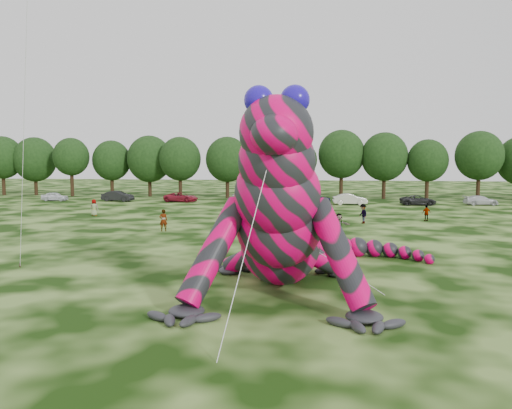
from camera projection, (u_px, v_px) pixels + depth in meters
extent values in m
plane|color=#16330A|center=(215.00, 313.00, 20.08)|extent=(240.00, 240.00, 0.00)
cylinder|color=silver|center=(24.00, 124.00, 25.53)|extent=(0.02, 0.02, 16.82)
cylinder|color=#382314|center=(20.00, 265.00, 28.44)|extent=(0.08, 0.08, 0.24)
imported|color=white|center=(55.00, 196.00, 72.26)|extent=(3.81, 1.73, 1.27)
imported|color=black|center=(118.00, 196.00, 71.39)|extent=(4.63, 1.93, 1.49)
imported|color=maroon|center=(181.00, 197.00, 70.46)|extent=(5.12, 3.02, 1.34)
imported|color=#A0A5A8|center=(249.00, 199.00, 67.46)|extent=(4.74, 2.60, 1.30)
imported|color=navy|center=(314.00, 198.00, 67.88)|extent=(4.55, 2.21, 1.50)
imported|color=beige|center=(350.00, 199.00, 66.18)|extent=(4.59, 1.98, 1.47)
imported|color=#252527|center=(418.00, 200.00, 65.60)|extent=(4.75, 2.38, 1.29)
imported|color=silver|center=(481.00, 200.00, 65.61)|extent=(4.56, 2.31, 1.27)
imported|color=gray|center=(94.00, 208.00, 53.46)|extent=(0.89, 0.60, 1.79)
imported|color=gray|center=(339.00, 225.00, 39.09)|extent=(1.82, 1.23, 1.89)
imported|color=gray|center=(426.00, 213.00, 49.05)|extent=(0.99, 0.60, 1.58)
imported|color=gray|center=(235.00, 221.00, 41.85)|extent=(0.94, 0.77, 1.81)
imported|color=gray|center=(363.00, 214.00, 47.36)|extent=(1.11, 1.38, 1.86)
imported|color=gray|center=(163.00, 220.00, 42.27)|extent=(0.81, 0.70, 1.87)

